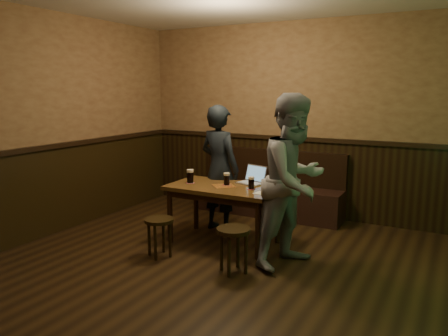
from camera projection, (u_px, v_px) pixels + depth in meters
room at (200, 161)px, 3.96m from camera, size 5.04×6.04×2.84m
bench at (269, 194)px, 6.48m from camera, size 2.20×0.50×0.95m
pub_table at (224, 193)px, 5.22m from camera, size 1.32×0.76×0.71m
stool_left at (159, 226)px, 4.82m from camera, size 0.40×0.40×0.44m
stool_right at (234, 237)px, 4.40m from camera, size 0.39×0.39×0.47m
pint_left at (190, 176)px, 5.35m from camera, size 0.11×0.11×0.17m
pint_mid at (227, 179)px, 5.23m from camera, size 0.10×0.10×0.15m
pint_right at (251, 183)px, 5.02m from camera, size 0.09×0.09×0.15m
laptop at (253, 179)px, 5.33m from camera, size 0.37×0.33×0.22m
menu at (264, 194)px, 4.81m from camera, size 0.24×0.18×0.00m
person_suit at (220, 169)px, 5.66m from camera, size 0.67×0.52×1.65m
person_grey at (294, 181)px, 4.52m from camera, size 0.94×1.05×1.80m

